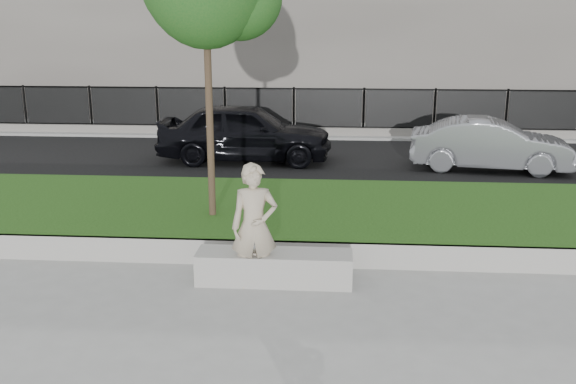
# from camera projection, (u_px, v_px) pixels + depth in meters

# --- Properties ---
(ground) EXTENTS (90.00, 90.00, 0.00)m
(ground) POSITION_uv_depth(u_px,v_px,m) (281.00, 294.00, 8.94)
(ground) COLOR gray
(ground) RESTS_ON ground
(grass_bank) EXTENTS (34.00, 4.00, 0.40)m
(grass_bank) POSITION_uv_depth(u_px,v_px,m) (295.00, 216.00, 11.77)
(grass_bank) COLOR black
(grass_bank) RESTS_ON ground
(grass_kerb) EXTENTS (34.00, 0.08, 0.40)m
(grass_kerb) POSITION_uv_depth(u_px,v_px,m) (287.00, 254.00, 9.88)
(grass_kerb) COLOR gray
(grass_kerb) RESTS_ON ground
(street) EXTENTS (34.00, 7.00, 0.04)m
(street) POSITION_uv_depth(u_px,v_px,m) (308.00, 161.00, 17.11)
(street) COLOR black
(street) RESTS_ON ground
(far_pavement) EXTENTS (34.00, 3.00, 0.12)m
(far_pavement) POSITION_uv_depth(u_px,v_px,m) (314.00, 131.00, 21.43)
(far_pavement) COLOR gray
(far_pavement) RESTS_ON ground
(iron_fence) EXTENTS (32.00, 0.30, 1.50)m
(iron_fence) POSITION_uv_depth(u_px,v_px,m) (313.00, 121.00, 20.34)
(iron_fence) COLOR slate
(iron_fence) RESTS_ON far_pavement
(stone_bench) EXTENTS (2.24, 0.56, 0.46)m
(stone_bench) POSITION_uv_depth(u_px,v_px,m) (274.00, 267.00, 9.27)
(stone_bench) COLOR gray
(stone_bench) RESTS_ON ground
(man) EXTENTS (0.72, 0.54, 1.79)m
(man) POSITION_uv_depth(u_px,v_px,m) (254.00, 226.00, 8.97)
(man) COLOR #B6A78C
(man) RESTS_ON ground
(book) EXTENTS (0.27, 0.22, 0.03)m
(book) POSITION_uv_depth(u_px,v_px,m) (259.00, 253.00, 9.16)
(book) COLOR beige
(book) RESTS_ON stone_bench
(car_dark) EXTENTS (4.55, 1.84, 1.55)m
(car_dark) POSITION_uv_depth(u_px,v_px,m) (245.00, 132.00, 16.85)
(car_dark) COLOR black
(car_dark) RESTS_ON street
(car_silver) EXTENTS (4.04, 1.90, 1.28)m
(car_silver) POSITION_uv_depth(u_px,v_px,m) (490.00, 145.00, 15.89)
(car_silver) COLOR gray
(car_silver) RESTS_ON street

